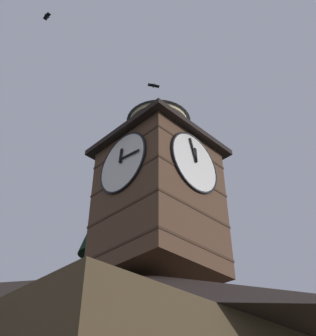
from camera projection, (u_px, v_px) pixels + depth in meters
clock_tower at (159, 188)px, 17.63m from camera, size 4.74×4.74×9.28m
moon at (53, 322)px, 52.57m from camera, size 2.40×2.40×2.40m
flying_bird_high at (47, 16)px, 21.60m from camera, size 0.30×0.51×0.16m
flying_bird_low at (154, 86)px, 24.58m from camera, size 0.71×0.52×0.16m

